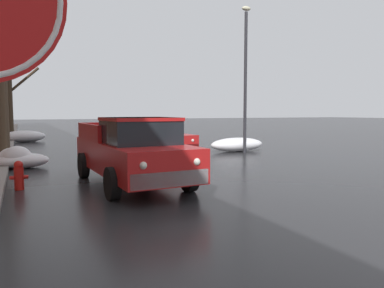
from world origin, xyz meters
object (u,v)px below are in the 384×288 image
fire_hydrant (19,175)px  pickup_truck_red_approaching_near_lane (132,151)px  bare_tree_mid_block (3,73)px  sedan_red_parked_kerbside_close (160,136)px  street_lamp_post (245,73)px  bare_tree_far_down_block (9,87)px  sedan_white_parked_kerbside_mid (125,130)px

fire_hydrant → pickup_truck_red_approaching_near_lane: bearing=-11.6°
bare_tree_mid_block → sedan_red_parked_kerbside_close: size_ratio=1.73×
pickup_truck_red_approaching_near_lane → street_lamp_post: (6.74, 5.13, 2.78)m
pickup_truck_red_approaching_near_lane → sedan_red_parked_kerbside_close: 7.68m
sedan_red_parked_kerbside_close → fire_hydrant: bearing=-132.9°
fire_hydrant → street_lamp_post: (9.42, 4.58, 3.30)m
bare_tree_far_down_block → sedan_red_parked_kerbside_close: size_ratio=1.77×
sedan_white_parked_kerbside_mid → fire_hydrant: 14.52m
bare_tree_mid_block → street_lamp_post: bare_tree_mid_block is taller
bare_tree_mid_block → fire_hydrant: (0.57, -9.34, -3.32)m
bare_tree_mid_block → sedan_red_parked_kerbside_close: (6.52, -2.94, -2.93)m
bare_tree_far_down_block → pickup_truck_red_approaching_near_lane: (3.23, -18.88, -2.67)m
street_lamp_post → pickup_truck_red_approaching_near_lane: bearing=-142.7°
sedan_white_parked_kerbside_mid → pickup_truck_red_approaching_near_lane: bearing=-103.8°
sedan_red_parked_kerbside_close → fire_hydrant: (-5.95, -6.40, -0.40)m
sedan_red_parked_kerbside_close → bare_tree_far_down_block: bearing=118.6°
bare_tree_far_down_block → sedan_white_parked_kerbside_mid: size_ratio=1.72×
bare_tree_far_down_block → fire_hydrant: (0.55, -18.33, -3.19)m
sedan_red_parked_kerbside_close → fire_hydrant: size_ratio=5.85×
bare_tree_mid_block → street_lamp_post: 11.07m
bare_tree_mid_block → sedan_white_parked_kerbside_mid: bearing=30.1°
street_lamp_post → bare_tree_far_down_block: bearing=125.9°
pickup_truck_red_approaching_near_lane → sedan_white_parked_kerbside_mid: pickup_truck_red_approaching_near_lane is taller
bare_tree_mid_block → sedan_white_parked_kerbside_mid: 8.21m
bare_tree_far_down_block → fire_hydrant: bare_tree_far_down_block is taller
street_lamp_post → sedan_red_parked_kerbside_close: bearing=152.3°
pickup_truck_red_approaching_near_lane → sedan_white_parked_kerbside_mid: size_ratio=1.25×
fire_hydrant → street_lamp_post: size_ratio=0.11×
street_lamp_post → fire_hydrant: bearing=-154.1°
bare_tree_far_down_block → fire_hydrant: 18.61m
sedan_red_parked_kerbside_close → sedan_white_parked_kerbside_mid: 6.79m
sedan_white_parked_kerbside_mid → sedan_red_parked_kerbside_close: bearing=-90.9°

